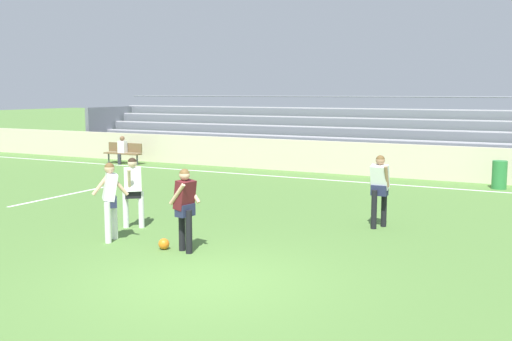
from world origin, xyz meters
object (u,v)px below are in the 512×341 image
object	(u,v)px
bench_far_left	(124,151)
player_dark_wide_right	(185,203)
bleacher_stand	(323,135)
player_white_trailing_run	(110,195)
player_white_wide_left	(380,185)
trash_bin	(499,175)
player_white_dropping_back	(133,186)
spectator_seated	(122,148)
soccer_ball	(164,244)

from	to	relation	value
bench_far_left	player_dark_wide_right	distance (m)	15.08
bleacher_stand	bench_far_left	size ratio (longest dim) A/B	12.92
player_white_trailing_run	player_white_wide_left	world-z (taller)	player_white_wide_left
player_white_wide_left	bench_far_left	bearing A→B (deg)	151.87
bleacher_stand	player_white_wide_left	size ratio (longest dim) A/B	13.85
bench_far_left	player_white_wide_left	world-z (taller)	player_white_wide_left
trash_bin	player_white_wide_left	size ratio (longest dim) A/B	0.54
bleacher_stand	trash_bin	bearing A→B (deg)	-25.53
bench_far_left	player_white_dropping_back	size ratio (longest dim) A/B	1.11
player_white_trailing_run	player_white_dropping_back	distance (m)	1.25
spectator_seated	soccer_ball	size ratio (longest dim) A/B	5.50
bleacher_stand	player_white_wide_left	world-z (taller)	bleacher_stand
player_white_dropping_back	soccer_ball	size ratio (longest dim) A/B	7.37
player_white_trailing_run	player_dark_wide_right	distance (m)	1.87
player_white_trailing_run	player_white_wide_left	bearing A→B (deg)	38.90
spectator_seated	trash_bin	bearing A→B (deg)	0.92
trash_bin	player_white_dropping_back	world-z (taller)	player_white_dropping_back
trash_bin	spectator_seated	distance (m)	15.19
spectator_seated	player_dark_wide_right	distance (m)	15.00
bleacher_stand	player_white_trailing_run	size ratio (longest dim) A/B	14.06
bleacher_stand	player_white_trailing_run	distance (m)	14.52
bench_far_left	player_white_trailing_run	distance (m)	13.83
bench_far_left	trash_bin	world-z (taller)	trash_bin
player_white_trailing_run	trash_bin	bearing A→B (deg)	58.97
bleacher_stand	spectator_seated	world-z (taller)	bleacher_stand
player_white_trailing_run	player_white_wide_left	xyz separation A→B (m)	(4.66, 3.76, 0.02)
bleacher_stand	player_white_wide_left	distance (m)	12.04
player_white_wide_left	soccer_ball	distance (m)	5.11
soccer_ball	spectator_seated	bearing A→B (deg)	132.75
spectator_seated	player_white_trailing_run	xyz separation A→B (m)	(8.59, -10.72, 0.28)
spectator_seated	player_white_dropping_back	world-z (taller)	player_white_dropping_back
soccer_ball	player_white_trailing_run	bearing A→B (deg)	177.50
player_white_trailing_run	player_dark_wide_right	xyz separation A→B (m)	(1.87, -0.02, -0.01)
player_dark_wide_right	player_white_wide_left	bearing A→B (deg)	53.63
bleacher_stand	trash_bin	world-z (taller)	bleacher_stand
bench_far_left	trash_bin	distance (m)	15.18
bench_far_left	soccer_ball	size ratio (longest dim) A/B	8.18
player_dark_wide_right	player_white_wide_left	xyz separation A→B (m)	(2.78, 3.78, 0.03)
bench_far_left	spectator_seated	world-z (taller)	spectator_seated
player_white_wide_left	soccer_ball	bearing A→B (deg)	-130.63
trash_bin	player_white_wide_left	distance (m)	7.48
player_white_trailing_run	bench_far_left	bearing A→B (deg)	128.39
bench_far_left	player_white_dropping_back	bearing A→B (deg)	-49.56
bench_far_left	player_white_dropping_back	xyz separation A→B (m)	(8.22, -9.64, 0.41)
player_white_dropping_back	player_white_wide_left	distance (m)	5.64
trash_bin	player_dark_wide_right	distance (m)	11.97
bleacher_stand	spectator_seated	distance (m)	8.68
player_white_dropping_back	spectator_seated	bearing A→B (deg)	130.78
player_white_trailing_run	player_white_wide_left	distance (m)	5.98
bench_far_left	player_white_trailing_run	world-z (taller)	player_white_trailing_run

